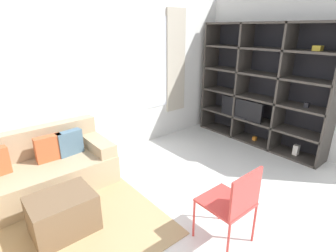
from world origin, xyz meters
TOP-DOWN VIEW (x-y plane):
  - wall_back at (0.00, 3.08)m, footprint 6.78×0.11m
  - wall_right at (2.82, 1.52)m, footprint 0.07×4.24m
  - area_rug at (-1.49, 1.61)m, footprint 2.80×1.71m
  - shelving_unit at (2.60, 1.69)m, footprint 0.44×2.44m
  - couch_main at (-1.08, 2.60)m, footprint 1.90×0.87m
  - ottoman at (-1.08, 1.65)m, footprint 0.64×0.50m
  - folding_chair at (0.13, 0.40)m, footprint 0.44×0.46m

SIDE VIEW (x-z plane):
  - area_rug at x=-1.49m, z-range 0.00..0.01m
  - ottoman at x=-1.08m, z-range 0.00..0.43m
  - couch_main at x=-1.08m, z-range -0.10..0.69m
  - folding_chair at x=0.13m, z-range 0.09..0.95m
  - shelving_unit at x=2.60m, z-range -0.01..2.14m
  - wall_right at x=2.82m, z-range 0.00..2.70m
  - wall_back at x=0.00m, z-range 0.01..2.71m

